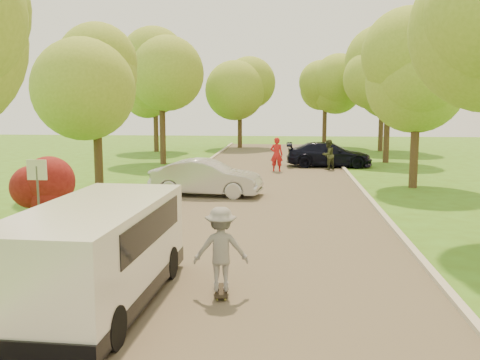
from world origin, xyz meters
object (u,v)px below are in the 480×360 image
(dark_sedan, at_px, (329,155))
(person_striped, at_px, (277,155))
(skateboarder, at_px, (221,249))
(longboard, at_px, (221,291))
(person_olive, at_px, (328,155))
(street_sign, at_px, (38,182))
(minivan, at_px, (98,252))
(silver_sedan, at_px, (206,178))

(dark_sedan, distance_m, person_striped, 3.88)
(skateboarder, distance_m, person_striped, 18.84)
(dark_sedan, bearing_deg, longboard, 170.57)
(person_striped, bearing_deg, longboard, 94.53)
(dark_sedan, xyz_separation_m, person_olive, (-0.15, -1.49, 0.13))
(street_sign, xyz_separation_m, person_striped, (6.13, 14.95, -0.64))
(street_sign, relative_size, minivan, 0.42)
(longboard, relative_size, person_olive, 0.51)
(skateboarder, relative_size, person_striped, 0.88)
(minivan, relative_size, person_olive, 3.06)
(street_sign, distance_m, minivan, 5.66)
(silver_sedan, xyz_separation_m, person_olive, (5.45, 8.77, 0.11))
(dark_sedan, xyz_separation_m, longboard, (-3.63, -21.31, -0.62))
(person_striped, relative_size, person_olive, 1.10)
(skateboarder, height_order, person_striped, person_striped)
(skateboarder, bearing_deg, street_sign, -42.56)
(longboard, bearing_deg, dark_sedan, -106.90)
(street_sign, relative_size, silver_sedan, 0.49)
(person_olive, bearing_deg, skateboarder, 37.33)
(dark_sedan, bearing_deg, person_striped, 130.12)
(silver_sedan, xyz_separation_m, dark_sedan, (5.60, 10.26, -0.01))
(street_sign, bearing_deg, skateboarder, -35.33)
(silver_sedan, distance_m, dark_sedan, 11.69)
(silver_sedan, bearing_deg, dark_sedan, -22.34)
(silver_sedan, xyz_separation_m, person_striped, (2.63, 7.78, 0.20))
(street_sign, bearing_deg, person_striped, 67.70)
(dark_sedan, bearing_deg, skateboarder, 170.57)
(dark_sedan, height_order, person_striped, person_striped)
(longboard, distance_m, person_striped, 18.86)
(person_olive, bearing_deg, dark_sedan, -138.55)
(street_sign, height_order, person_olive, street_sign)
(longboard, height_order, person_striped, person_striped)
(street_sign, height_order, dark_sedan, street_sign)
(minivan, bearing_deg, dark_sedan, 77.36)
(dark_sedan, relative_size, longboard, 5.71)
(longboard, xyz_separation_m, person_striped, (0.66, 18.83, 0.83))
(silver_sedan, relative_size, skateboarder, 2.70)
(street_sign, height_order, person_striped, street_sign)
(person_striped, bearing_deg, street_sign, 74.24)
(dark_sedan, height_order, skateboarder, skateboarder)
(longboard, relative_size, person_striped, 0.46)
(skateboarder, xyz_separation_m, person_striped, (0.66, 18.83, 0.00))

